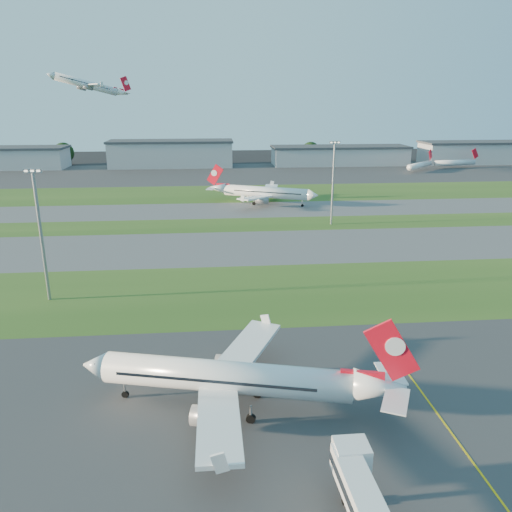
{
  "coord_description": "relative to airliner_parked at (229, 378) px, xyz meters",
  "views": [
    {
      "loc": [
        -22.66,
        -42.73,
        37.89
      ],
      "look_at": [
        -13.75,
        54.8,
        7.0
      ],
      "focal_mm": 35.0,
      "sensor_mm": 36.0,
      "label": 1
    }
  ],
  "objects": [
    {
      "name": "apron_near",
      "position": [
        21.08,
        -12.7,
        -4.3
      ],
      "size": [
        300.0,
        70.0,
        0.01
      ],
      "primitive_type": "cube",
      "color": "#333335",
      "rests_on": "ground"
    },
    {
      "name": "yellow_line",
      "position": [
        26.08,
        -12.7,
        -4.3
      ],
      "size": [
        0.25,
        60.0,
        0.02
      ],
      "primitive_type": "cube",
      "color": "gold",
      "rests_on": "ground"
    },
    {
      "name": "hangar_west",
      "position": [
        -23.92,
        242.3,
        3.34
      ],
      "size": [
        71.4,
        23.0,
        15.2
      ],
      "color": "#A1A4A9",
      "rests_on": "ground"
    },
    {
      "name": "airliner_departing",
      "position": [
        -58.61,
        200.13,
        40.13
      ],
      "size": [
        32.91,
        28.23,
        11.34
      ],
      "rotation": [
        0.0,
        0.0,
        0.49
      ],
      "color": "white"
    },
    {
      "name": "tree_east",
      "position": [
        136.08,
        254.3,
        1.86
      ],
      "size": [
        10.45,
        10.45,
        11.4
      ],
      "color": "black",
      "rests_on": "ground"
    },
    {
      "name": "tree_west",
      "position": [
        -88.92,
        257.3,
        2.84
      ],
      "size": [
        12.1,
        12.1,
        13.2
      ],
      "color": "black",
      "rests_on": "ground"
    },
    {
      "name": "apron_far",
      "position": [
        21.08,
        212.3,
        -4.3
      ],
      "size": [
        400.0,
        80.0,
        0.01
      ],
      "primitive_type": "cube",
      "color": "#333335",
      "rests_on": "ground"
    },
    {
      "name": "airliner_parked",
      "position": [
        0.0,
        0.0,
        0.0
      ],
      "size": [
        38.55,
        32.31,
        12.25
      ],
      "rotation": [
        0.0,
        0.0,
        -0.25
      ],
      "color": "white",
      "rests_on": "ground"
    },
    {
      "name": "grass_strip_a",
      "position": [
        21.08,
        39.3,
        -4.3
      ],
      "size": [
        300.0,
        34.0,
        0.01
      ],
      "primitive_type": "cube",
      "color": "#294D19",
      "rests_on": "ground"
    },
    {
      "name": "hangar_far_east",
      "position": [
        176.08,
        242.3,
        2.34
      ],
      "size": [
        96.9,
        23.0,
        13.2
      ],
      "color": "#A1A4A9",
      "rests_on": "ground"
    },
    {
      "name": "grass_strip_c",
      "position": [
        21.08,
        152.3,
        -4.3
      ],
      "size": [
        300.0,
        40.0,
        0.01
      ],
      "primitive_type": "cube",
      "color": "#294D19",
      "rests_on": "ground"
    },
    {
      "name": "tree_mid_east",
      "position": [
        61.08,
        256.3,
        2.51
      ],
      "size": [
        11.55,
        11.55,
        12.6
      ],
      "color": "black",
      "rests_on": "ground"
    },
    {
      "name": "mini_jet_far",
      "position": [
        138.02,
        220.48,
        -1.02
      ],
      "size": [
        28.36,
        8.33,
        9.48
      ],
      "rotation": [
        0.0,
        0.0,
        0.2
      ],
      "color": "white",
      "rests_on": "ground"
    },
    {
      "name": "hangar_east",
      "position": [
        76.08,
        242.3,
        1.33
      ],
      "size": [
        81.6,
        23.0,
        11.2
      ],
      "color": "#A1A4A9",
      "rests_on": "ground"
    },
    {
      "name": "grass_strip_b",
      "position": [
        21.08,
        97.3,
        -4.3
      ],
      "size": [
        300.0,
        18.0,
        0.01
      ],
      "primitive_type": "cube",
      "color": "#294D19",
      "rests_on": "ground"
    },
    {
      "name": "mini_jet_near",
      "position": [
        113.29,
        211.18,
        -1.02
      ],
      "size": [
        21.98,
        20.9,
        9.48
      ],
      "rotation": [
        0.0,
        0.0,
        0.76
      ],
      "color": "white",
      "rests_on": "ground"
    },
    {
      "name": "airliner_taxiing",
      "position": [
        18.63,
        128.72,
        0.14
      ],
      "size": [
        37.71,
        32.15,
        12.65
      ],
      "rotation": [
        0.0,
        0.0,
        2.71
      ],
      "color": "white",
      "rests_on": "ground"
    },
    {
      "name": "light_mast_west",
      "position": [
        -33.92,
        39.3,
        10.51
      ],
      "size": [
        3.2,
        0.7,
        25.8
      ],
      "color": "gray",
      "rests_on": "ground"
    },
    {
      "name": "ground",
      "position": [
        21.08,
        -12.7,
        -4.3
      ],
      "size": [
        700.0,
        700.0,
        0.0
      ],
      "primitive_type": "plane",
      "color": "black",
      "rests_on": "ground"
    },
    {
      "name": "taxiway_b",
      "position": [
        21.08,
        119.3,
        -4.3
      ],
      "size": [
        300.0,
        26.0,
        0.01
      ],
      "primitive_type": "cube",
      "color": "#515154",
      "rests_on": "ground"
    },
    {
      "name": "light_mast_centre",
      "position": [
        36.08,
        95.3,
        10.51
      ],
      "size": [
        3.2,
        0.7,
        25.8
      ],
      "color": "gray",
      "rests_on": "ground"
    },
    {
      "name": "taxiway_a",
      "position": [
        21.08,
        72.3,
        -4.3
      ],
      "size": [
        300.0,
        32.0,
        0.01
      ],
      "primitive_type": "cube",
      "color": "#515154",
      "rests_on": "ground"
    },
    {
      "name": "tree_mid_west",
      "position": [
        1.08,
        253.3,
        1.53
      ],
      "size": [
        9.9,
        9.9,
        10.8
      ],
      "color": "black",
      "rests_on": "ground"
    }
  ]
}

